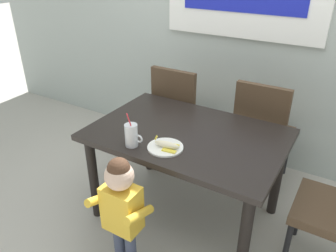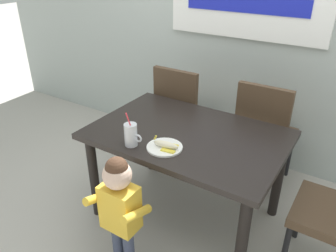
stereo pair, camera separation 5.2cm
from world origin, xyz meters
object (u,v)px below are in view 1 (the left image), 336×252
Objects in this scene: dining_table at (187,145)px; dining_chair_right at (262,129)px; snack_plate at (165,147)px; peeled_banana at (167,145)px; milk_cup at (132,136)px; toddler_standing at (121,204)px; dining_chair_left at (179,110)px.

dining_table is 0.75m from dining_chair_right.
dining_chair_right is at bearing 68.41° from snack_plate.
snack_plate is at bearing 162.98° from peeled_banana.
milk_cup is 1.08× the size of snack_plate.
toddler_standing is at bearing -103.03° from peeled_banana.
toddler_standing is at bearing -98.07° from dining_table.
dining_chair_right is at bearing 62.59° from dining_table.
dining_table is 1.38× the size of dining_chair_right.
dining_chair_left is at bearing 114.71° from peeled_banana.
snack_plate is at bearing -94.58° from dining_table.
snack_plate reaches higher than dining_table.
milk_cup reaches higher than dining_chair_left.
dining_chair_left is 1.02m from milk_cup.
milk_cup is 0.23m from snack_plate.
toddler_standing reaches higher than dining_table.
peeled_banana reaches higher than snack_plate.
dining_chair_right is 1.18m from milk_cup.
milk_cup reaches higher than snack_plate.
dining_chair_left and dining_chair_right have the same top height.
dining_chair_left is 5.51× the size of peeled_banana.
dining_table is at bearing 89.18° from peeled_banana.
peeled_banana is at bearing 114.71° from dining_chair_left.
snack_plate is (0.39, -0.89, 0.19)m from dining_chair_left.
dining_chair_right is 1.15× the size of toddler_standing.
peeled_banana is (0.41, -0.89, 0.22)m from dining_chair_left.
dining_chair_left is at bearing 123.39° from dining_table.
dining_chair_right reaches higher than toddler_standing.
dining_table is at bearing 81.93° from toddler_standing.
milk_cup is (0.19, -0.97, 0.25)m from dining_chair_left.
toddler_standing reaches higher than snack_plate.
dining_chair_right is 5.51× the size of peeled_banana.
toddler_standing is (-0.09, -0.64, -0.10)m from dining_table.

